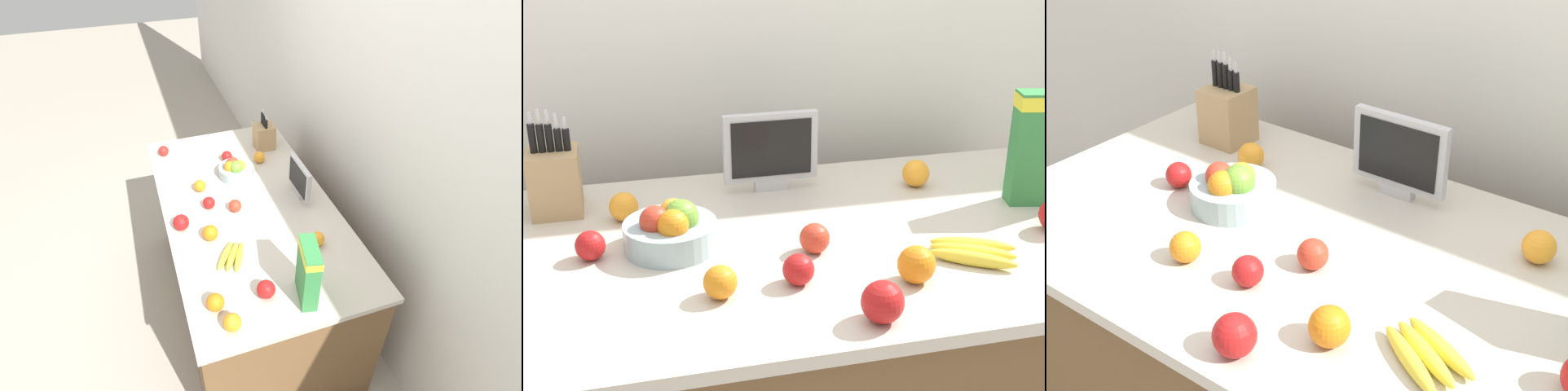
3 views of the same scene
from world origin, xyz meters
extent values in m
cube|color=beige|center=(0.00, 0.00, 0.85)|extent=(1.66, 0.92, 0.03)
cube|color=tan|center=(-0.54, 0.29, 0.95)|extent=(0.12, 0.12, 0.16)
cylinder|color=black|center=(-0.58, 0.29, 1.07)|extent=(0.02, 0.02, 0.07)
cube|color=silver|center=(-0.58, 0.29, 1.12)|extent=(0.01, 0.00, 0.03)
cylinder|color=black|center=(-0.56, 0.29, 1.07)|extent=(0.02, 0.02, 0.07)
cube|color=silver|center=(-0.56, 0.29, 1.12)|extent=(0.01, 0.00, 0.04)
cylinder|color=black|center=(-0.54, 0.29, 1.07)|extent=(0.02, 0.02, 0.07)
cube|color=silver|center=(-0.54, 0.29, 1.12)|extent=(0.01, 0.00, 0.04)
cylinder|color=black|center=(-0.52, 0.29, 1.06)|extent=(0.02, 0.02, 0.06)
cube|color=silver|center=(-0.52, 0.29, 1.11)|extent=(0.01, 0.00, 0.04)
cylinder|color=black|center=(-0.50, 0.29, 1.06)|extent=(0.02, 0.02, 0.05)
cube|color=silver|center=(-0.50, 0.29, 1.10)|extent=(0.01, 0.00, 0.03)
cube|color=#B7B7BC|center=(0.01, 0.30, 0.88)|extent=(0.09, 0.03, 0.03)
cube|color=#B7B7BC|center=(0.01, 0.30, 0.99)|extent=(0.25, 0.02, 0.19)
cube|color=black|center=(0.01, 0.29, 0.99)|extent=(0.22, 0.00, 0.15)
cylinder|color=#99B2B7|center=(-0.29, 0.02, 0.90)|extent=(0.21, 0.21, 0.06)
sphere|color=#6B9E33|center=(-0.26, 0.01, 0.95)|extent=(0.08, 0.08, 0.08)
sphere|color=orange|center=(-0.27, 0.04, 0.95)|extent=(0.07, 0.07, 0.07)
sphere|color=red|center=(-0.32, 0.01, 0.95)|extent=(0.07, 0.07, 0.07)
sphere|color=orange|center=(-0.28, -0.02, 0.95)|extent=(0.07, 0.07, 0.07)
ellipsoid|color=yellow|center=(0.35, -0.22, 0.89)|extent=(0.18, 0.13, 0.03)
ellipsoid|color=yellow|center=(0.36, -0.19, 0.89)|extent=(0.18, 0.12, 0.03)
ellipsoid|color=yellow|center=(0.38, -0.16, 0.89)|extent=(0.19, 0.11, 0.03)
sphere|color=red|center=(-0.46, 0.01, 0.90)|extent=(0.07, 0.07, 0.07)
sphere|color=red|center=(0.03, -0.08, 0.90)|extent=(0.07, 0.07, 0.07)
sphere|color=red|center=(-0.04, -0.21, 0.90)|extent=(0.07, 0.07, 0.07)
sphere|color=red|center=(0.07, -0.38, 0.91)|extent=(0.08, 0.08, 0.08)
sphere|color=orange|center=(0.41, 0.23, 0.91)|extent=(0.08, 0.08, 0.08)
sphere|color=orange|center=(0.20, -0.25, 0.91)|extent=(0.08, 0.08, 0.08)
sphere|color=orange|center=(-0.38, 0.20, 0.90)|extent=(0.07, 0.07, 0.07)
sphere|color=orange|center=(-0.21, -0.22, 0.90)|extent=(0.07, 0.07, 0.07)
camera|label=1|loc=(1.67, -0.49, 2.32)|focal=28.00mm
camera|label=2|loc=(-0.39, -1.48, 1.64)|focal=50.00mm
camera|label=3|loc=(0.79, -1.11, 1.78)|focal=50.00mm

